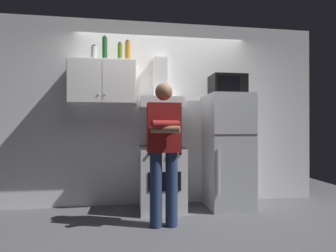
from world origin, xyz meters
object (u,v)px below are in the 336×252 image
object	(u,v)px
bottle_wine_green	(105,49)
bottle_canister_steel	(94,53)
person_standing	(164,148)
microwave	(227,85)
refrigerator	(228,151)
stove_oven	(162,178)
upper_cabinet	(103,83)
bottle_olive_oil	(120,52)
bottle_liquor_amber	(128,52)
range_hood	(161,95)

from	to	relation	value
bottle_wine_green	bottle_canister_steel	bearing A→B (deg)	-179.37
person_standing	bottle_wine_green	world-z (taller)	bottle_wine_green
microwave	bottle_canister_steel	bearing A→B (deg)	176.32
person_standing	refrigerator	bearing A→B (deg)	31.23
stove_oven	microwave	xyz separation A→B (m)	(0.95, 0.02, 1.31)
upper_cabinet	bottle_canister_steel	xyz separation A→B (m)	(-0.12, 0.01, 0.40)
bottle_olive_oil	upper_cabinet	bearing A→B (deg)	171.95
refrigerator	bottle_liquor_amber	size ratio (longest dim) A/B	5.07
refrigerator	bottle_canister_steel	world-z (taller)	bottle_canister_steel
bottle_liquor_amber	bottle_wine_green	bearing A→B (deg)	-175.91
bottle_canister_steel	bottle_liquor_amber	xyz separation A→B (m)	(0.46, 0.02, 0.05)
bottle_canister_steel	bottle_liquor_amber	distance (m)	0.46
bottle_canister_steel	microwave	bearing A→B (deg)	-3.68
bottle_liquor_amber	bottle_wine_green	xyz separation A→B (m)	(-0.32, -0.02, 0.02)
bottle_olive_oil	bottle_wine_green	size ratio (longest dim) A/B	0.73
bottle_olive_oil	range_hood	bearing A→B (deg)	3.36
bottle_liquor_amber	upper_cabinet	bearing A→B (deg)	-173.45
upper_cabinet	person_standing	world-z (taller)	upper_cabinet
range_hood	bottle_liquor_amber	bearing A→B (deg)	175.41
bottle_liquor_amber	bottle_wine_green	world-z (taller)	bottle_wine_green
bottle_wine_green	refrigerator	bearing A→B (deg)	-4.64
bottle_liquor_amber	bottle_wine_green	size ratio (longest dim) A/B	0.90
bottle_canister_steel	bottle_olive_oil	xyz separation A→B (m)	(0.35, -0.05, 0.02)
microwave	bottle_liquor_amber	world-z (taller)	bottle_liquor_amber
range_hood	bottle_canister_steel	size ratio (longest dim) A/B	3.46
bottle_canister_steel	bottle_olive_oil	bearing A→B (deg)	-7.53
bottle_olive_oil	bottle_liquor_amber	world-z (taller)	bottle_liquor_amber
bottle_olive_oil	bottle_wine_green	bearing A→B (deg)	166.97
stove_oven	person_standing	bearing A→B (deg)	-94.72
bottle_canister_steel	bottle_olive_oil	world-z (taller)	bottle_olive_oil
upper_cabinet	bottle_olive_oil	xyz separation A→B (m)	(0.23, -0.03, 0.42)
upper_cabinet	range_hood	world-z (taller)	range_hood
refrigerator	bottle_olive_oil	size ratio (longest dim) A/B	6.21
bottle_canister_steel	bottle_wine_green	world-z (taller)	bottle_wine_green
refrigerator	microwave	xyz separation A→B (m)	(-0.00, 0.02, 0.94)
microwave	person_standing	xyz separation A→B (m)	(-1.00, -0.62, -0.84)
stove_oven	bottle_liquor_amber	distance (m)	1.84
microwave	person_standing	size ratio (longest dim) A/B	0.29
refrigerator	bottle_wine_green	size ratio (longest dim) A/B	4.56
range_hood	bottle_wine_green	distance (m)	1.00
person_standing	bottle_wine_green	size ratio (longest dim) A/B	4.67
bottle_wine_green	upper_cabinet	bearing A→B (deg)	-141.00
refrigerator	bottle_wine_green	world-z (taller)	bottle_wine_green
upper_cabinet	bottle_olive_oil	size ratio (longest dim) A/B	3.49
bottle_canister_steel	bottle_olive_oil	size ratio (longest dim) A/B	0.84
person_standing	bottle_canister_steel	distance (m)	1.70
upper_cabinet	range_hood	xyz separation A→B (m)	(0.80, 0.00, -0.15)
upper_cabinet	range_hood	distance (m)	0.81
refrigerator	bottle_olive_oil	world-z (taller)	bottle_olive_oil
microwave	refrigerator	bearing A→B (deg)	-89.10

